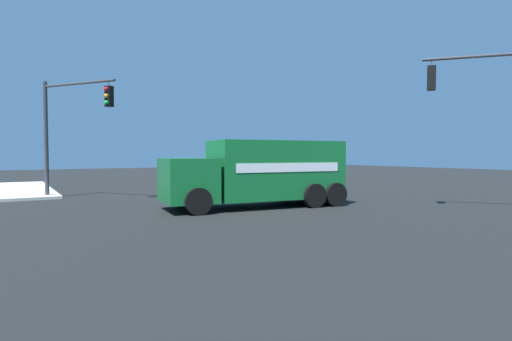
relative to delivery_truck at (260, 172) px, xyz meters
The scene contains 3 objects.
ground_plane 1.57m from the delivery_truck, 27.02° to the right, with size 100.00×100.00×0.00m, color black.
delivery_truck is the anchor object (origin of this frame).
traffic_light_primary 10.19m from the delivery_truck, 41.07° to the left, with size 3.86×2.72×5.71m.
Camera 1 is at (-14.88, 9.35, 2.21)m, focal length 28.38 mm.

